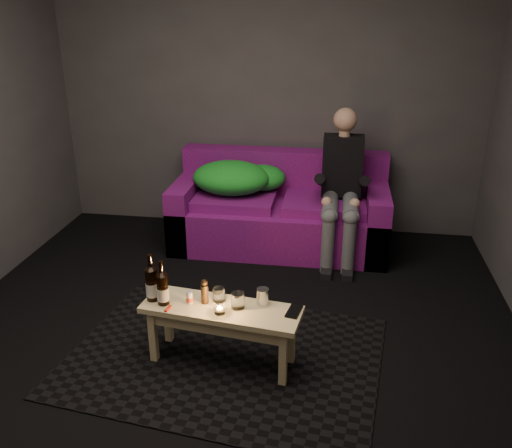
{
  "coord_description": "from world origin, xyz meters",
  "views": [
    {
      "loc": [
        0.66,
        -2.8,
        2.13
      ],
      "look_at": [
        0.08,
        1.02,
        0.51
      ],
      "focal_mm": 38.0,
      "sensor_mm": 36.0,
      "label": 1
    }
  ],
  "objects": [
    {
      "name": "floor",
      "position": [
        0.0,
        0.0,
        0.0
      ],
      "size": [
        4.5,
        4.5,
        0.0
      ],
      "primitive_type": "plane",
      "color": "black",
      "rests_on": "ground"
    },
    {
      "name": "room",
      "position": [
        0.0,
        0.47,
        1.64
      ],
      "size": [
        4.5,
        4.5,
        4.5
      ],
      "color": "silver",
      "rests_on": "ground"
    },
    {
      "name": "rug",
      "position": [
        0.03,
        0.02,
        0.0
      ],
      "size": [
        2.11,
        1.65,
        0.01
      ],
      "primitive_type": "cube",
      "rotation": [
        0.0,
        0.0,
        -0.13
      ],
      "color": "black",
      "rests_on": "floor"
    },
    {
      "name": "sofa",
      "position": [
        0.18,
        1.82,
        0.3
      ],
      "size": [
        1.91,
        0.86,
        0.82
      ],
      "color": "#650D56",
      "rests_on": "floor"
    },
    {
      "name": "green_blanket",
      "position": [
        -0.22,
        1.81,
        0.62
      ],
      "size": [
        0.84,
        0.57,
        0.29
      ],
      "color": "green",
      "rests_on": "sofa"
    },
    {
      "name": "person",
      "position": [
        0.72,
        1.66,
        0.66
      ],
      "size": [
        0.34,
        0.79,
        1.28
      ],
      "color": "black",
      "rests_on": "sofa"
    },
    {
      "name": "coffee_table",
      "position": [
        0.03,
        -0.03,
        0.33
      ],
      "size": [
        1.0,
        0.43,
        0.4
      ],
      "rotation": [
        0.0,
        0.0,
        -0.13
      ],
      "color": "#E6D287",
      "rests_on": "rug"
    },
    {
      "name": "beer_bottle_a",
      "position": [
        -0.41,
        -0.01,
        0.51
      ],
      "size": [
        0.08,
        0.08,
        0.31
      ],
      "color": "black",
      "rests_on": "coffee_table"
    },
    {
      "name": "beer_bottle_b",
      "position": [
        -0.33,
        -0.05,
        0.5
      ],
      "size": [
        0.07,
        0.07,
        0.29
      ],
      "color": "black",
      "rests_on": "coffee_table"
    },
    {
      "name": "salt_shaker",
      "position": [
        -0.17,
        -0.02,
        0.44
      ],
      "size": [
        0.04,
        0.04,
        0.08
      ],
      "primitive_type": "cylinder",
      "rotation": [
        0.0,
        0.0,
        0.19
      ],
      "color": "silver",
      "rests_on": "coffee_table"
    },
    {
      "name": "pepper_mill",
      "position": [
        -0.08,
        -0.0,
        0.46
      ],
      "size": [
        0.06,
        0.06,
        0.12
      ],
      "primitive_type": "cylinder",
      "rotation": [
        0.0,
        0.0,
        -0.39
      ],
      "color": "black",
      "rests_on": "coffee_table"
    },
    {
      "name": "tumbler_back",
      "position": [
        -0.0,
        0.04,
        0.44
      ],
      "size": [
        0.08,
        0.08,
        0.09
      ],
      "primitive_type": "cylinder",
      "rotation": [
        0.0,
        0.0,
        0.02
      ],
      "color": "white",
      "rests_on": "coffee_table"
    },
    {
      "name": "tealight",
      "position": [
        0.03,
        -0.1,
        0.42
      ],
      "size": [
        0.07,
        0.07,
        0.05
      ],
      "color": "white",
      "rests_on": "coffee_table"
    },
    {
      "name": "tumbler_front",
      "position": [
        0.13,
        -0.03,
        0.45
      ],
      "size": [
        0.1,
        0.1,
        0.1
      ],
      "primitive_type": "cylinder",
      "rotation": [
        0.0,
        0.0,
        -0.28
      ],
      "color": "white",
      "rests_on": "coffee_table"
    },
    {
      "name": "steel_cup",
      "position": [
        0.27,
        0.04,
        0.45
      ],
      "size": [
        0.1,
        0.1,
        0.1
      ],
      "primitive_type": "cylinder",
      "rotation": [
        0.0,
        0.0,
        0.43
      ],
      "color": "silver",
      "rests_on": "coffee_table"
    },
    {
      "name": "smartphone",
      "position": [
        0.47,
        -0.02,
        0.4
      ],
      "size": [
        0.1,
        0.17,
        0.01
      ],
      "primitive_type": "cube",
      "rotation": [
        0.0,
        0.0,
        -0.19
      ],
      "color": "black",
      "rests_on": "coffee_table"
    },
    {
      "name": "red_lighter",
      "position": [
        -0.29,
        -0.11,
        0.4
      ],
      "size": [
        0.03,
        0.07,
        0.01
      ],
      "primitive_type": "cube",
      "rotation": [
        0.0,
        0.0,
        -0.18
      ],
      "color": "red",
      "rests_on": "coffee_table"
    }
  ]
}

